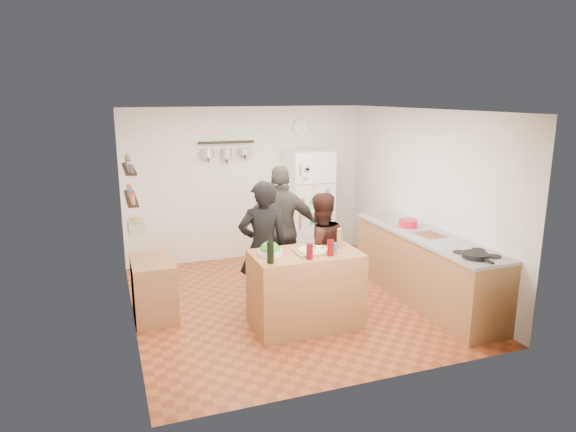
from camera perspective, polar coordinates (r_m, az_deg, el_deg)
name	(u,v)px	position (r m, az deg, el deg)	size (l,w,h in m)	color
room_shell	(281,204)	(6.90, -0.81, 1.33)	(4.20, 4.20, 4.20)	brown
prep_island	(305,289)	(6.10, 1.95, -8.15)	(1.25, 0.72, 0.91)	#A1703B
pizza_board	(313,251)	(5.95, 2.78, -3.95)	(0.42, 0.34, 0.02)	#935E35
pizza	(313,250)	(5.95, 2.78, -3.77)	(0.34, 0.34, 0.02)	#CFB988
salad_bowl	(270,253)	(5.85, -2.03, -4.08)	(0.29, 0.29, 0.06)	silver
wine_bottle	(270,253)	(5.55, -1.96, -4.09)	(0.08, 0.08, 0.23)	black
wine_glass_near	(310,251)	(5.69, 2.43, -3.94)	(0.07, 0.07, 0.18)	#52070F
wine_glass_far	(330,248)	(5.83, 4.74, -3.53)	(0.08, 0.08, 0.18)	#600808
pepper_mill	(339,240)	(6.14, 5.73, -2.63)	(0.06, 0.06, 0.19)	olive
salt_canister	(334,248)	(5.94, 5.12, -3.54)	(0.07, 0.07, 0.12)	#1C4B9A
person_left	(263,247)	(6.38, -2.79, -3.48)	(0.61, 0.40, 1.69)	black
person_center	(320,252)	(6.50, 3.52, -3.97)	(0.74, 0.57, 1.51)	black
person_back	(282,230)	(6.98, -0.70, -1.59)	(1.04, 0.43, 1.77)	#32302D
counter_run	(425,268)	(7.06, 15.00, -5.59)	(0.63, 2.63, 0.90)	#9E7042
stove_top	(477,255)	(6.21, 20.23, -4.14)	(0.60, 0.62, 0.02)	white
skillet	(475,256)	(6.07, 20.08, -4.15)	(0.29, 0.29, 0.06)	black
sink	(393,219)	(7.61, 11.59, -0.38)	(0.50, 0.80, 0.03)	silver
cutting_board	(430,235)	(6.89, 15.48, -2.10)	(0.30, 0.40, 0.02)	#965936
red_bowl	(408,223)	(7.20, 13.18, -0.80)	(0.25, 0.25, 0.10)	red
fridge	(308,204)	(8.55, 2.22, 1.29)	(0.70, 0.68, 1.80)	white
wall_clock	(301,127)	(8.68, 1.47, 9.82)	(0.30, 0.30, 0.03)	silver
spice_shelf_lower	(131,198)	(6.31, -17.05, 1.90)	(0.12, 1.00, 0.03)	black
spice_shelf_upper	(129,169)	(6.25, -17.26, 5.05)	(0.12, 1.00, 0.03)	black
produce_basket	(136,227)	(6.39, -16.56, -1.15)	(0.18, 0.35, 0.14)	silver
side_table	(154,288)	(6.58, -14.68, -7.78)	(0.50, 0.80, 0.73)	#A06F43
pot_rack	(226,142)	(8.24, -6.87, 8.14)	(0.90, 0.04, 0.04)	black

